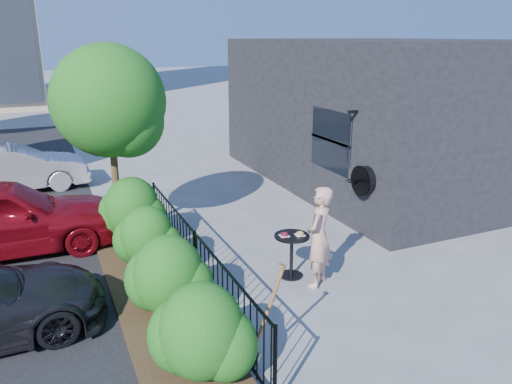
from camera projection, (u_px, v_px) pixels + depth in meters
name	position (u px, v px, depth m)	size (l,w,h in m)	color
ground	(277.00, 275.00, 8.95)	(120.00, 120.00, 0.00)	gray
shop_building	(381.00, 112.00, 14.38)	(6.22, 9.00, 4.00)	black
fence	(196.00, 261.00, 8.20)	(0.05, 6.05, 1.10)	black
planting_bed	(156.00, 298.00, 8.09)	(1.30, 6.00, 0.08)	#382616
shrubs	(158.00, 257.00, 8.02)	(1.10, 5.60, 1.24)	#1F5A14
patio_tree	(113.00, 108.00, 9.67)	(2.20, 2.20, 3.94)	#3F2B19
cafe_table	(292.00, 248.00, 8.75)	(0.62, 0.62, 0.84)	black
woman	(319.00, 237.00, 8.36)	(0.64, 0.42, 1.76)	tan
shovel	(265.00, 322.00, 6.36)	(0.49, 0.18, 1.42)	brown
car_red	(0.00, 217.00, 9.64)	(1.76, 4.37, 1.49)	maroon
car_silver	(13.00, 169.00, 13.55)	(1.34, 3.86, 1.27)	#B6B5BB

